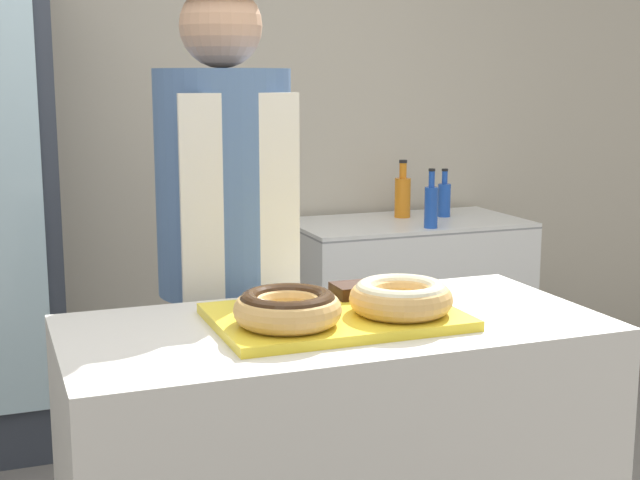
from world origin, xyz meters
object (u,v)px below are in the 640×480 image
Objects in this scene: chest_freezer at (406,305)px; bottle_orange at (403,195)px; brownie_back_left at (279,297)px; baker_person at (226,265)px; serving_tray at (335,317)px; bottle_blue_b at (431,205)px; brownie_back_right at (353,290)px; bottle_blue at (444,198)px; donut_light_glaze at (401,296)px; donut_chocolate_glaze at (288,307)px.

bottle_orange is at bearing 78.68° from chest_freezer.
brownie_back_left is 0.45m from baker_person.
bottle_orange is (1.10, 1.88, 0.01)m from serving_tray.
serving_tray is at bearing -124.67° from bottle_blue_b.
bottle_blue is at bearing 55.00° from brownie_back_right.
baker_person is at bearing 111.80° from donut_light_glaze.
donut_chocolate_glaze reaches higher than serving_tray.
chest_freezer is at bearing 90.88° from bottle_blue_b.
brownie_back_left is at bearing -88.04° from baker_person.
chest_freezer is 3.94× the size of bottle_orange.
chest_freezer is at bearing 45.47° from baker_person.
donut_chocolate_glaze is (-0.14, -0.07, 0.05)m from serving_tray.
brownie_back_right is 1.99m from chest_freezer.
bottle_blue_b is (1.22, 1.62, -0.05)m from donut_chocolate_glaze.
donut_chocolate_glaze is 0.14× the size of baker_person.
serving_tray is at bearing -120.25° from bottle_orange.
brownie_back_right is at bearing 102.42° from donut_light_glaze.
serving_tray is 0.16m from brownie_back_right.
chest_freezer is (1.22, 1.84, -0.56)m from donut_chocolate_glaze.
baker_person is 1.55m from bottle_blue_b.
serving_tray is at bearing -78.71° from baker_person.
bottle_blue is 0.84× the size of bottle_orange.
donut_light_glaze is at bearing -77.58° from brownie_back_right.
baker_person is at bearing -134.53° from chest_freezer.
chest_freezer is 0.54m from bottle_blue.
brownie_back_left is 0.20m from brownie_back_right.
brownie_back_left reaches higher than serving_tray.
brownie_back_left and brownie_back_right have the same top height.
brownie_back_left is 0.05× the size of baker_person.
bottle_blue is 0.87× the size of bottle_blue_b.
chest_freezer is 4.69× the size of bottle_blue.
serving_tray is 2.18× the size of bottle_blue_b.
serving_tray is at bearing 155.08° from donut_light_glaze.
donut_light_glaze reaches higher than serving_tray.
donut_light_glaze is 2.14m from chest_freezer.
donut_light_glaze is 2.21m from bottle_blue.
bottle_blue reaches higher than serving_tray.
chest_freezer is (1.17, 1.65, -0.53)m from brownie_back_left.
baker_person is at bearing 91.96° from brownie_back_left.
bottle_blue reaches higher than chest_freezer.
bottle_blue is 0.20m from bottle_orange.
brownie_back_left is 2.20m from bottle_blue.
bottle_blue is at bearing 54.76° from serving_tray.
bottle_blue_b is at bearing 55.33° from serving_tray.
chest_freezer is at bearing 54.65° from brownie_back_left.
bottle_blue_b is (1.08, 1.56, 0.00)m from serving_tray.
baker_person reaches higher than serving_tray.
brownie_back_right is (0.20, 0.00, 0.00)m from brownie_back_left.
serving_tray is at bearing -125.24° from bottle_blue.
serving_tray is 2.35× the size of donut_chocolate_glaze.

